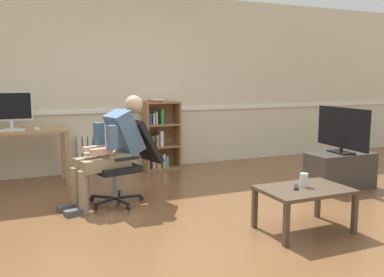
% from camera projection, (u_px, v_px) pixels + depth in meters
% --- Properties ---
extents(ground_plane, '(18.00, 18.00, 0.00)m').
position_uv_depth(ground_plane, '(212.00, 219.00, 4.15)').
color(ground_plane, brown).
extents(back_wall, '(12.00, 0.13, 2.70)m').
position_uv_depth(back_wall, '(137.00, 83.00, 6.37)').
color(back_wall, beige).
rests_on(back_wall, ground_plane).
extents(computer_desk, '(1.40, 0.57, 0.76)m').
position_uv_depth(computer_desk, '(11.00, 138.00, 5.29)').
color(computer_desk, tan).
rests_on(computer_desk, ground_plane).
extents(imac_monitor, '(0.54, 0.14, 0.49)m').
position_uv_depth(imac_monitor, '(11.00, 107.00, 5.31)').
color(imac_monitor, silver).
rests_on(imac_monitor, computer_desk).
extents(keyboard, '(0.42, 0.12, 0.02)m').
position_uv_depth(keyboard, '(7.00, 130.00, 5.13)').
color(keyboard, white).
rests_on(keyboard, computer_desk).
extents(computer_mouse, '(0.06, 0.10, 0.03)m').
position_uv_depth(computer_mouse, '(37.00, 128.00, 5.29)').
color(computer_mouse, white).
rests_on(computer_mouse, computer_desk).
extents(bookshelf, '(0.56, 0.29, 1.11)m').
position_uv_depth(bookshelf, '(159.00, 137.00, 6.40)').
color(bookshelf, olive).
rests_on(bookshelf, ground_plane).
extents(radiator, '(0.77, 0.08, 0.56)m').
position_uv_depth(radiator, '(104.00, 154.00, 6.19)').
color(radiator, white).
rests_on(radiator, ground_plane).
extents(office_chair, '(0.86, 0.67, 0.95)m').
position_uv_depth(office_chair, '(127.00, 157.00, 4.68)').
color(office_chair, black).
rests_on(office_chair, ground_plane).
extents(person_seated, '(1.00, 0.54, 1.22)m').
position_uv_depth(person_seated, '(112.00, 147.00, 4.54)').
color(person_seated, '#937F60').
rests_on(person_seated, ground_plane).
extents(tv_stand, '(0.87, 0.41, 0.46)m').
position_uv_depth(tv_stand, '(340.00, 171.00, 5.28)').
color(tv_stand, '#3D3833').
rests_on(tv_stand, ground_plane).
extents(tv_screen, '(0.22, 0.92, 0.58)m').
position_uv_depth(tv_screen, '(342.00, 129.00, 5.21)').
color(tv_screen, black).
rests_on(tv_screen, tv_stand).
extents(coffee_table, '(0.81, 0.56, 0.41)m').
position_uv_depth(coffee_table, '(304.00, 193.00, 3.78)').
color(coffee_table, '#4C3D2D').
rests_on(coffee_table, ground_plane).
extents(drinking_glass, '(0.08, 0.08, 0.13)m').
position_uv_depth(drinking_glass, '(304.00, 180.00, 3.80)').
color(drinking_glass, silver).
rests_on(drinking_glass, coffee_table).
extents(spare_remote, '(0.12, 0.14, 0.02)m').
position_uv_depth(spare_remote, '(296.00, 187.00, 3.76)').
color(spare_remote, black).
rests_on(spare_remote, coffee_table).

